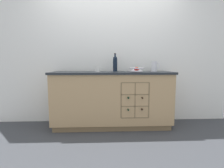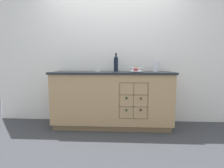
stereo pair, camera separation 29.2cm
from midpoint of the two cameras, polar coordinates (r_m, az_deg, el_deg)
ground_plane at (r=3.10m, az=-2.78°, el=-13.62°), size 14.00×14.00×0.00m
back_wall at (r=3.25m, az=-2.89°, el=10.22°), size 4.40×0.06×2.55m
kitchen_island at (r=2.96m, az=-2.75°, el=-4.94°), size 1.99×0.61×0.94m
fruit_bowl at (r=2.82m, az=5.11°, el=4.83°), size 0.24×0.24×0.08m
white_pitcher at (r=3.10m, az=11.07°, el=5.77°), size 0.15×0.10×0.17m
ceramic_mug at (r=2.92m, az=-7.47°, el=4.85°), size 0.12×0.08×0.09m
standing_wine_bottle at (r=3.04m, az=-1.75°, el=6.79°), size 0.08×0.08×0.31m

